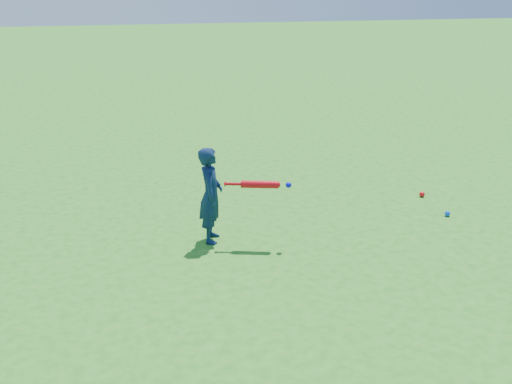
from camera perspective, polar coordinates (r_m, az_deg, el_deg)
ground at (r=6.94m, az=-1.74°, el=-3.11°), size 80.00×80.00×0.00m
child at (r=6.30m, az=-4.55°, el=-0.31°), size 0.36×0.45×1.08m
ground_ball_red at (r=8.10m, az=16.27°, el=-0.22°), size 0.07×0.07×0.07m
ground_ball_blue at (r=7.52m, az=18.60°, el=-2.06°), size 0.07×0.07×0.07m
bat_swing at (r=6.16m, az=0.59°, el=0.75°), size 0.70×0.29×0.08m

